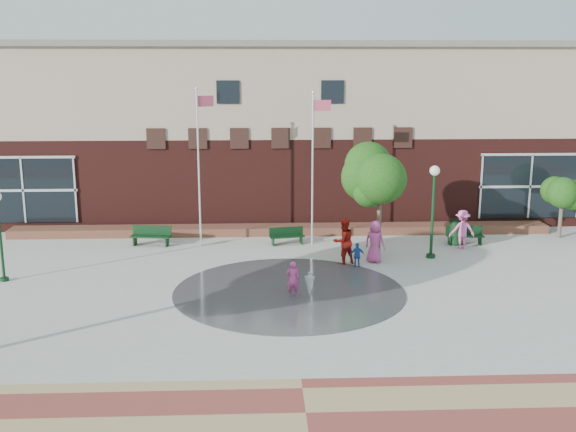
{
  "coord_description": "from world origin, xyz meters",
  "views": [
    {
      "loc": [
        -1.04,
        -20.19,
        8.0
      ],
      "look_at": [
        0.0,
        4.0,
        2.6
      ],
      "focal_mm": 42.0,
      "sensor_mm": 36.0,
      "label": 1
    }
  ],
  "objects_px": {
    "bench_left": "(151,240)",
    "trash_can": "(456,232)",
    "flagpole_left": "(199,159)",
    "flagpole_right": "(314,160)",
    "child_splash": "(293,279)"
  },
  "relations": [
    {
      "from": "trash_can",
      "to": "child_splash",
      "type": "relative_size",
      "value": 0.9
    },
    {
      "from": "flagpole_left",
      "to": "trash_can",
      "type": "distance_m",
      "value": 12.11
    },
    {
      "from": "flagpole_right",
      "to": "trash_can",
      "type": "relative_size",
      "value": 5.91
    },
    {
      "from": "flagpole_left",
      "to": "child_splash",
      "type": "relative_size",
      "value": 5.47
    },
    {
      "from": "flagpole_left",
      "to": "trash_can",
      "type": "bearing_deg",
      "value": -25.5
    },
    {
      "from": "child_splash",
      "to": "bench_left",
      "type": "bearing_deg",
      "value": -50.55
    },
    {
      "from": "bench_left",
      "to": "trash_can",
      "type": "distance_m",
      "value": 13.94
    },
    {
      "from": "bench_left",
      "to": "trash_can",
      "type": "xyz_separation_m",
      "value": [
        13.93,
        -0.38,
        0.3
      ]
    },
    {
      "from": "flagpole_right",
      "to": "trash_can",
      "type": "height_order",
      "value": "flagpole_right"
    },
    {
      "from": "trash_can",
      "to": "flagpole_right",
      "type": "bearing_deg",
      "value": 177.1
    },
    {
      "from": "bench_left",
      "to": "child_splash",
      "type": "xyz_separation_m",
      "value": [
        6.1,
        -7.18,
        0.36
      ]
    },
    {
      "from": "trash_can",
      "to": "child_splash",
      "type": "height_order",
      "value": "child_splash"
    },
    {
      "from": "trash_can",
      "to": "child_splash",
      "type": "bearing_deg",
      "value": -139.05
    },
    {
      "from": "flagpole_left",
      "to": "bench_left",
      "type": "relative_size",
      "value": 3.84
    },
    {
      "from": "flagpole_right",
      "to": "flagpole_left",
      "type": "bearing_deg",
      "value": -178.18
    }
  ]
}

